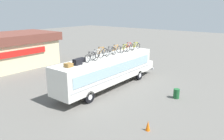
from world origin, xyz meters
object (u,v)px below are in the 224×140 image
luggage_bag_3 (81,60)px  rooftop_bicycle_1 (91,57)px  luggage_bag_1 (68,65)px  rooftop_bicycle_6 (125,49)px  rooftop_bicycle_3 (101,52)px  luggage_bag_2 (77,62)px  rooftop_bicycle_8 (136,46)px  rooftop_bicycle_2 (97,55)px  rooftop_bicycle_4 (111,52)px  rooftop_bicycle_5 (116,50)px  bus (109,69)px  rooftop_bicycle_7 (129,47)px  traffic_cone (148,126)px  trash_bin (176,94)px

luggage_bag_3 → rooftop_bicycle_1: size_ratio=0.41×
luggage_bag_1 → rooftop_bicycle_6: size_ratio=0.31×
rooftop_bicycle_3 → rooftop_bicycle_6: bearing=-10.1°
luggage_bag_2 → rooftop_bicycle_8: (8.39, -0.05, 0.13)m
rooftop_bicycle_2 → rooftop_bicycle_4: (1.91, 0.03, 0.00)m
rooftop_bicycle_2 → rooftop_bicycle_5: bearing=4.8°
luggage_bag_2 → rooftop_bicycle_3: (3.43, 0.53, 0.16)m
bus → luggage_bag_1: 5.13m
rooftop_bicycle_7 → rooftop_bicycle_4: bearing=179.6°
bus → rooftop_bicycle_6: (2.40, -0.18, 1.60)m
luggage_bag_2 → rooftop_bicycle_4: size_ratio=0.39×
rooftop_bicycle_4 → traffic_cone: rooftop_bicycle_4 is taller
luggage_bag_2 → rooftop_bicycle_3: bearing=8.8°
rooftop_bicycle_6 → rooftop_bicycle_5: bearing=158.8°
rooftop_bicycle_6 → rooftop_bicycle_8: bearing=-1.2°
trash_bin → rooftop_bicycle_8: bearing=64.2°
rooftop_bicycle_3 → bus: bearing=-30.3°
rooftop_bicycle_5 → rooftop_bicycle_7: bearing=-7.5°
luggage_bag_1 → traffic_cone: 7.31m
luggage_bag_1 → luggage_bag_2: luggage_bag_2 is taller
bus → luggage_bag_3: bearing=175.9°
luggage_bag_2 → luggage_bag_3: bearing=27.2°
rooftop_bicycle_7 → luggage_bag_2: bearing=-179.0°
rooftop_bicycle_1 → luggage_bag_3: bearing=139.9°
rooftop_bicycle_2 → rooftop_bicycle_7: 4.93m
rooftop_bicycle_2 → rooftop_bicycle_8: 5.96m
rooftop_bicycle_1 → luggage_bag_2: bearing=174.3°
rooftop_bicycle_5 → traffic_cone: (-5.96, -7.05, -3.11)m
rooftop_bicycle_4 → trash_bin: size_ratio=2.11×
luggage_bag_1 → rooftop_bicycle_7: rooftop_bicycle_7 is taller
bus → rooftop_bicycle_5: rooftop_bicycle_5 is taller
luggage_bag_2 → rooftop_bicycle_4: (4.34, 0.15, 0.15)m
rooftop_bicycle_3 → rooftop_bicycle_4: bearing=-22.6°
rooftop_bicycle_1 → rooftop_bicycle_6: rooftop_bicycle_1 is taller
luggage_bag_1 → rooftop_bicycle_2: rooftop_bicycle_2 is taller
rooftop_bicycle_1 → rooftop_bicycle_2: rooftop_bicycle_2 is taller
bus → rooftop_bicycle_4: bearing=-3.4°
bus → luggage_bag_3: 3.57m
bus → rooftop_bicycle_8: (4.33, -0.22, 1.60)m
luggage_bag_3 → rooftop_bicycle_5: 4.68m
rooftop_bicycle_6 → luggage_bag_2: bearing=179.9°
rooftop_bicycle_1 → rooftop_bicycle_7: size_ratio=0.92×
trash_bin → traffic_cone: size_ratio=1.23×
rooftop_bicycle_3 → luggage_bag_2: bearing=-171.2°
rooftop_bicycle_6 → rooftop_bicycle_8: (1.93, -0.04, -0.00)m
rooftop_bicycle_4 → rooftop_bicycle_6: (2.11, -0.16, -0.01)m
luggage_bag_3 → rooftop_bicycle_2: (1.65, -0.28, 0.20)m
luggage_bag_1 → rooftop_bicycle_8: size_ratio=0.31×
bus → trash_bin: bus is taller
luggage_bag_3 → traffic_cone: 7.76m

